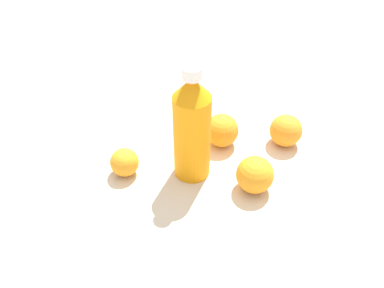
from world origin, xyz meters
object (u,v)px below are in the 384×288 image
(orange_1, at_px, (125,162))
(orange_3, at_px, (286,130))
(orange_2, at_px, (255,175))
(water_bottle, at_px, (192,128))
(orange_0, at_px, (223,130))

(orange_1, distance_m, orange_3, 0.38)
(orange_1, relative_size, orange_3, 0.82)
(orange_2, bearing_deg, orange_1, 93.46)
(orange_1, bearing_deg, orange_3, -61.56)
(orange_2, height_order, orange_3, orange_2)
(water_bottle, bearing_deg, orange_0, 169.30)
(orange_2, bearing_deg, orange_3, -18.24)
(orange_2, relative_size, orange_3, 1.04)
(orange_0, bearing_deg, orange_1, 127.46)
(water_bottle, height_order, orange_1, water_bottle)
(orange_1, relative_size, orange_2, 0.79)
(orange_2, distance_m, orange_3, 0.17)
(water_bottle, xyz_separation_m, orange_3, (0.14, -0.19, -0.09))
(orange_3, bearing_deg, orange_0, 103.58)
(orange_1, bearing_deg, water_bottle, -75.10)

